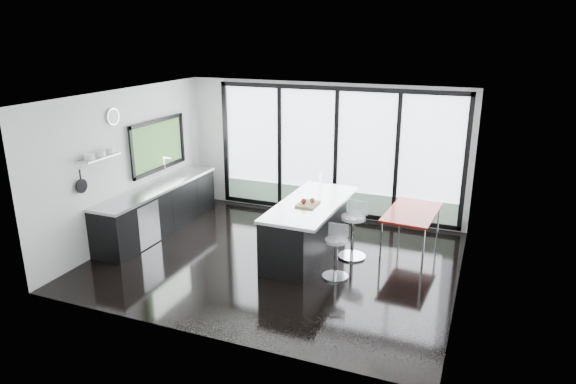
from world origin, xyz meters
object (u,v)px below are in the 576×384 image
at_px(bar_stool_near, 336,258).
at_px(red_table, 411,231).
at_px(bar_stool_far, 353,237).
at_px(island, 306,227).

relative_size(bar_stool_near, red_table, 0.47).
bearing_deg(bar_stool_far, island, -157.14).
height_order(island, bar_stool_near, island).
bearing_deg(island, bar_stool_far, 10.05).
distance_m(island, bar_stool_near, 1.04).
distance_m(bar_stool_near, bar_stool_far, 0.85).
distance_m(island, red_table, 1.87).
height_order(bar_stool_far, red_table, bar_stool_far).
xyz_separation_m(bar_stool_near, red_table, (0.94, 1.49, 0.05)).
height_order(island, bar_stool_far, island).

